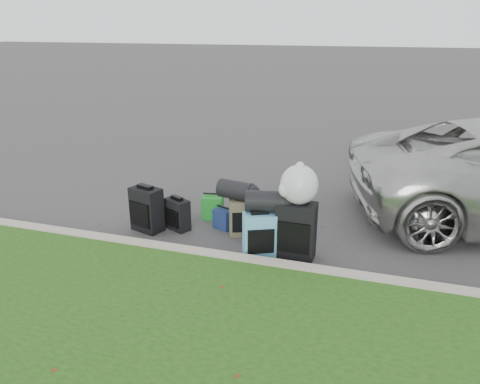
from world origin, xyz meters
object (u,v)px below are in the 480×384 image
(suitcase_large_black_right, at_px, (296,230))
(tote_green, at_px, (213,207))
(suitcase_olive, at_px, (243,217))
(tote_navy, at_px, (224,219))
(suitcase_small_black, at_px, (178,214))
(suitcase_large_black_left, at_px, (147,209))
(suitcase_teal, at_px, (259,235))

(suitcase_large_black_right, height_order, tote_green, suitcase_large_black_right)
(suitcase_olive, xyz_separation_m, tote_navy, (-0.33, 0.12, -0.12))
(suitcase_small_black, xyz_separation_m, suitcase_large_black_right, (1.83, -0.33, 0.14))
(suitcase_small_black, height_order, suitcase_olive, suitcase_olive)
(suitcase_olive, height_order, tote_navy, suitcase_olive)
(suitcase_small_black, relative_size, tote_green, 1.29)
(suitcase_small_black, height_order, suitcase_large_black_right, suitcase_large_black_right)
(suitcase_large_black_left, bearing_deg, tote_green, 60.59)
(suitcase_large_black_left, height_order, suitcase_teal, suitcase_large_black_left)
(tote_green, relative_size, tote_navy, 1.23)
(suitcase_large_black_left, relative_size, suitcase_olive, 1.22)
(suitcase_small_black, xyz_separation_m, suitcase_olive, (0.97, 0.12, 0.03))
(tote_green, distance_m, tote_navy, 0.44)
(suitcase_olive, bearing_deg, tote_navy, 138.88)
(tote_green, xyz_separation_m, tote_navy, (0.30, -0.32, -0.03))
(suitcase_small_black, relative_size, suitcase_large_black_left, 0.71)
(tote_navy, bearing_deg, suitcase_teal, -20.76)
(suitcase_large_black_left, height_order, suitcase_large_black_right, suitcase_large_black_right)
(suitcase_large_black_right, bearing_deg, suitcase_large_black_left, 176.65)
(suitcase_large_black_right, bearing_deg, tote_green, 150.14)
(suitcase_large_black_right, distance_m, tote_navy, 1.34)
(suitcase_olive, distance_m, tote_navy, 0.37)
(tote_green, bearing_deg, suitcase_olive, -44.99)
(suitcase_large_black_right, xyz_separation_m, tote_green, (-1.49, 0.88, -0.19))
(tote_navy, bearing_deg, suitcase_large_black_left, -136.65)
(suitcase_teal, bearing_deg, suitcase_olive, 100.61)
(suitcase_small_black, bearing_deg, tote_navy, 47.19)
(suitcase_large_black_left, xyz_separation_m, suitcase_large_black_right, (2.24, -0.16, 0.05))
(suitcase_teal, bearing_deg, suitcase_large_black_left, 146.31)
(suitcase_large_black_left, distance_m, suitcase_large_black_right, 2.25)
(suitcase_small_black, distance_m, suitcase_large_black_right, 1.87)
(suitcase_large_black_left, relative_size, suitcase_teal, 1.10)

